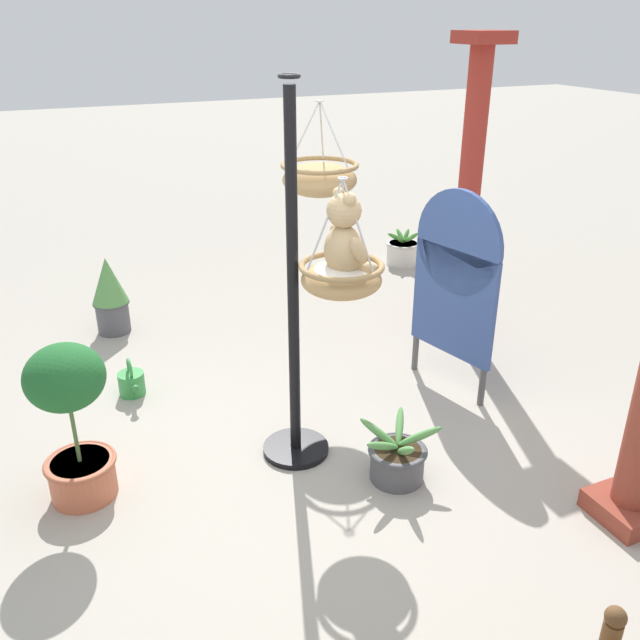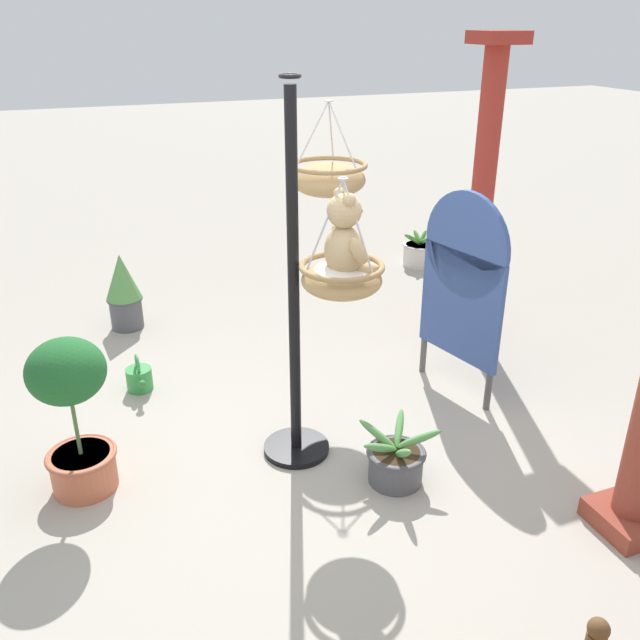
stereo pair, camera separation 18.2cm
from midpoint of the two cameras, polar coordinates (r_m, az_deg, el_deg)
name	(u,v)px [view 2 (the right image)]	position (r m, az deg, el deg)	size (l,w,h in m)	color
ground_plane	(307,458)	(4.52, 0.07, -11.73)	(40.00, 40.00, 0.00)	#A8A093
display_pole_central	(295,353)	(4.21, -0.93, -2.83)	(0.44, 0.44, 2.40)	black
hanging_basket_with_teddy	(342,277)	(3.95, 3.19, 3.65)	(0.51, 0.51, 0.70)	tan
teddy_bear	(346,240)	(3.89, 3.59, 6.78)	(0.36, 0.33, 0.52)	tan
hanging_basket_left_high	(328,178)	(5.08, 1.77, 12.04)	(0.58, 0.58, 0.69)	tan
greenhouse_pillar_right	(482,198)	(6.04, 14.52, 10.01)	(0.38, 0.38, 2.57)	#9E2D23
potted_plant_flowering_red	(396,461)	(4.29, 7.72, -11.84)	(0.50, 0.55, 0.40)	#4C4C51
potted_plant_tall_leafy	(73,408)	(4.19, -19.18, -7.16)	(0.45, 0.45, 1.01)	#BC6042
potted_plant_small_succulent	(124,291)	(6.38, -15.64, 2.43)	(0.33, 0.33, 0.72)	#4C4C51
potted_plant_conical_shrub	(419,252)	(7.92, 9.14, 5.74)	(0.41, 0.41, 0.40)	beige
display_sign_board	(463,280)	(5.01, 13.12, 3.36)	(0.77, 0.22, 1.57)	#334C8C
watering_can	(139,378)	(5.38, -14.22, -4.85)	(0.35, 0.20, 0.30)	#338C3F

